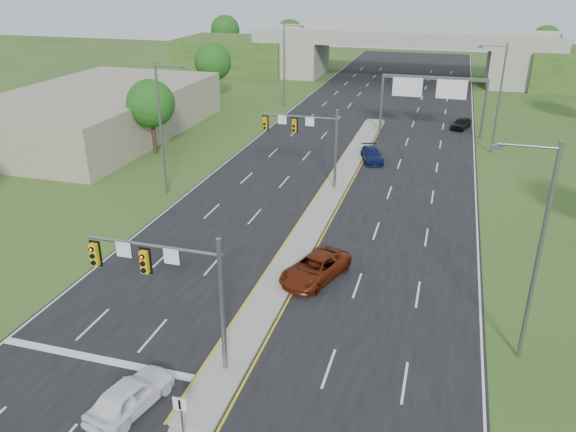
% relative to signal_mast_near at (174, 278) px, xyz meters
% --- Properties ---
extents(ground, '(240.00, 240.00, 0.00)m').
position_rel_signal_mast_near_xyz_m(ground, '(2.26, 0.07, -4.73)').
color(ground, '#2D4D1B').
rests_on(ground, ground).
extents(road, '(24.00, 160.00, 0.02)m').
position_rel_signal_mast_near_xyz_m(road, '(2.26, 35.07, -4.72)').
color(road, black).
rests_on(road, ground).
extents(median, '(2.00, 54.00, 0.16)m').
position_rel_signal_mast_near_xyz_m(median, '(2.26, 23.07, -4.63)').
color(median, gray).
rests_on(median, road).
extents(median_nose, '(2.00, 2.00, 0.16)m').
position_rel_signal_mast_near_xyz_m(median_nose, '(2.26, -3.93, -4.63)').
color(median_nose, gray).
rests_on(median_nose, road).
extents(lane_markings, '(23.72, 160.00, 0.01)m').
position_rel_signal_mast_near_xyz_m(lane_markings, '(1.66, 28.99, -4.70)').
color(lane_markings, gold).
rests_on(lane_markings, road).
extents(signal_mast_near, '(6.62, 0.60, 7.00)m').
position_rel_signal_mast_near_xyz_m(signal_mast_near, '(0.00, 0.00, 0.00)').
color(signal_mast_near, slate).
rests_on(signal_mast_near, ground).
extents(signal_mast_far, '(6.62, 0.60, 7.00)m').
position_rel_signal_mast_near_xyz_m(signal_mast_far, '(0.00, 25.00, 0.00)').
color(signal_mast_far, slate).
rests_on(signal_mast_far, ground).
extents(keep_right_sign, '(0.60, 0.13, 2.20)m').
position_rel_signal_mast_near_xyz_m(keep_right_sign, '(2.26, -4.45, -3.21)').
color(keep_right_sign, slate).
rests_on(keep_right_sign, ground).
extents(sign_gantry, '(11.58, 0.44, 6.67)m').
position_rel_signal_mast_near_xyz_m(sign_gantry, '(8.95, 44.99, 0.51)').
color(sign_gantry, slate).
rests_on(sign_gantry, ground).
extents(overpass, '(80.00, 14.00, 8.10)m').
position_rel_signal_mast_near_xyz_m(overpass, '(2.26, 80.07, -1.17)').
color(overpass, gray).
rests_on(overpass, ground).
extents(lightpole_l_mid, '(2.85, 0.25, 11.00)m').
position_rel_signal_mast_near_xyz_m(lightpole_l_mid, '(-11.03, 20.07, 1.38)').
color(lightpole_l_mid, slate).
rests_on(lightpole_l_mid, ground).
extents(lightpole_l_far, '(2.85, 0.25, 11.00)m').
position_rel_signal_mast_near_xyz_m(lightpole_l_far, '(-11.03, 55.07, 1.38)').
color(lightpole_l_far, slate).
rests_on(lightpole_l_far, ground).
extents(lightpole_r_near, '(2.85, 0.25, 11.00)m').
position_rel_signal_mast_near_xyz_m(lightpole_r_near, '(15.56, 5.07, 1.38)').
color(lightpole_r_near, slate).
rests_on(lightpole_r_near, ground).
extents(lightpole_r_far, '(2.85, 0.25, 11.00)m').
position_rel_signal_mast_near_xyz_m(lightpole_r_far, '(15.56, 40.07, 1.38)').
color(lightpole_r_far, slate).
rests_on(lightpole_r_far, ground).
extents(tree_l_near, '(4.80, 4.80, 7.60)m').
position_rel_signal_mast_near_xyz_m(tree_l_near, '(-17.74, 30.07, 0.45)').
color(tree_l_near, '#382316').
rests_on(tree_l_near, ground).
extents(tree_l_mid, '(5.20, 5.20, 8.12)m').
position_rel_signal_mast_near_xyz_m(tree_l_mid, '(-21.74, 55.07, 0.78)').
color(tree_l_mid, '#382316').
rests_on(tree_l_mid, ground).
extents(tree_back_a, '(6.00, 6.00, 8.85)m').
position_rel_signal_mast_near_xyz_m(tree_back_a, '(-35.74, 94.07, 1.11)').
color(tree_back_a, '#382316').
rests_on(tree_back_a, ground).
extents(tree_back_b, '(5.60, 5.60, 8.32)m').
position_rel_signal_mast_near_xyz_m(tree_back_b, '(-21.74, 94.07, 0.78)').
color(tree_back_b, '#382316').
rests_on(tree_back_b, ground).
extents(tree_back_c, '(5.60, 5.60, 8.32)m').
position_rel_signal_mast_near_xyz_m(tree_back_c, '(26.26, 94.07, 0.78)').
color(tree_back_c, '#382316').
rests_on(tree_back_c, ground).
extents(commercial_building, '(18.00, 30.00, 5.00)m').
position_rel_signal_mast_near_xyz_m(commercial_building, '(-27.74, 35.07, -2.23)').
color(commercial_building, gray).
rests_on(commercial_building, ground).
extents(car_white, '(2.70, 4.62, 1.48)m').
position_rel_signal_mast_near_xyz_m(car_white, '(-0.69, -3.45, -3.97)').
color(car_white, white).
rests_on(car_white, road).
extents(car_far_a, '(4.10, 5.83, 1.48)m').
position_rel_signal_mast_near_xyz_m(car_far_a, '(4.30, 9.66, -3.97)').
color(car_far_a, '#5B1B09').
rests_on(car_far_a, road).
extents(car_far_b, '(3.09, 4.77, 1.29)m').
position_rel_signal_mast_near_xyz_m(car_far_b, '(4.22, 33.75, -4.06)').
color(car_far_b, '#0A1541').
rests_on(car_far_b, road).
extents(car_far_c, '(2.70, 4.13, 1.31)m').
position_rel_signal_mast_near_xyz_m(car_far_c, '(12.61, 49.05, -4.05)').
color(car_far_c, black).
rests_on(car_far_c, road).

